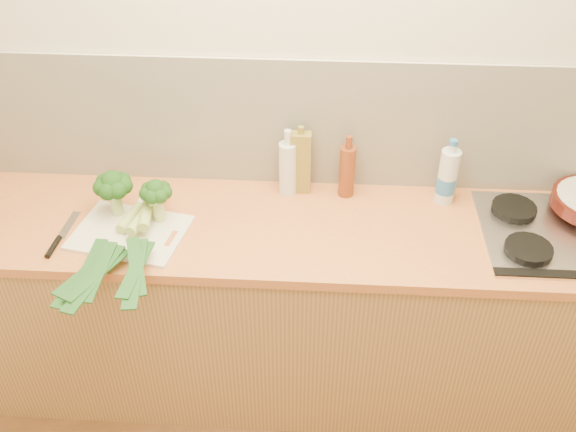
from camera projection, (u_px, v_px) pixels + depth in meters
name	position (u px, v px, depth m)	size (l,w,h in m)	color
room_shell	(292.00, 124.00, 2.50)	(3.50, 3.50, 3.50)	beige
counter	(288.00, 307.00, 2.72)	(3.20, 0.62, 0.90)	#AC8447
gas_hob	(562.00, 233.00, 2.38)	(0.58, 0.50, 0.04)	silver
chopping_board	(130.00, 233.00, 2.39)	(0.40, 0.30, 0.01)	white
broccoli_left	(113.00, 186.00, 2.39)	(0.15, 0.15, 0.19)	#AFC975
broccoli_right	(156.00, 193.00, 2.37)	(0.12, 0.12, 0.18)	#AFC975
leek_front	(121.00, 229.00, 2.36)	(0.22, 0.68, 0.04)	white
leek_mid	(131.00, 231.00, 2.33)	(0.22, 0.69, 0.04)	white
leek_back	(143.00, 231.00, 2.30)	(0.14, 0.64, 0.04)	white
chefs_knife	(57.00, 241.00, 2.35)	(0.04, 0.28, 0.02)	silver
oil_tin	(301.00, 162.00, 2.53)	(0.08, 0.05, 0.30)	olive
glass_bottle	(288.00, 167.00, 2.53)	(0.07, 0.07, 0.29)	silver
amber_bottle	(347.00, 170.00, 2.53)	(0.06, 0.06, 0.27)	brown
water_bottle	(447.00, 178.00, 2.49)	(0.08, 0.08, 0.26)	silver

